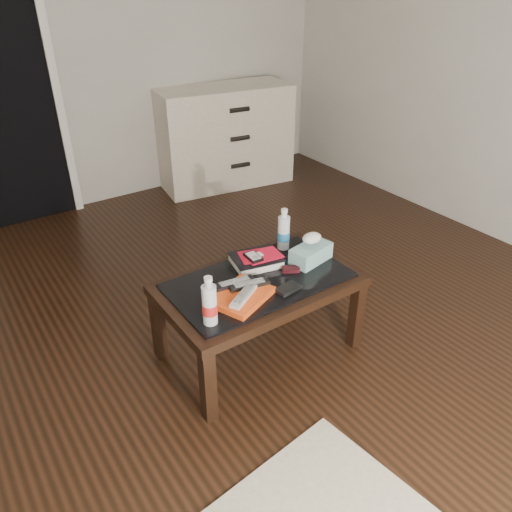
# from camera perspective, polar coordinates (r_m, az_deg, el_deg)

# --- Properties ---
(ground) EXTENTS (5.00, 5.00, 0.00)m
(ground) POSITION_cam_1_polar(r_m,az_deg,el_deg) (2.66, -3.52, -13.32)
(ground) COLOR black
(ground) RESTS_ON ground
(room_shell) EXTENTS (5.00, 5.00, 5.00)m
(room_shell) POSITION_cam_1_polar(r_m,az_deg,el_deg) (1.93, -5.16, 23.86)
(room_shell) COLOR beige
(room_shell) RESTS_ON ground
(coffee_table) EXTENTS (1.00, 0.60, 0.46)m
(coffee_table) POSITION_cam_1_polar(r_m,az_deg,el_deg) (2.55, 0.33, -3.87)
(coffee_table) COLOR black
(coffee_table) RESTS_ON ground
(dresser) EXTENTS (1.26, 0.67, 0.90)m
(dresser) POSITION_cam_1_polar(r_m,az_deg,el_deg) (4.75, -3.59, 13.47)
(dresser) COLOR silver
(dresser) RESTS_ON ground
(magazines) EXTENTS (0.34, 0.30, 0.03)m
(magazines) POSITION_cam_1_polar(r_m,az_deg,el_deg) (2.37, -1.64, -4.64)
(magazines) COLOR #E44B15
(magazines) RESTS_ON coffee_table
(remote_silver) EXTENTS (0.20, 0.15, 0.02)m
(remote_silver) POSITION_cam_1_polar(r_m,az_deg,el_deg) (2.33, -1.42, -4.56)
(remote_silver) COLOR #B9B8BE
(remote_silver) RESTS_ON magazines
(remote_black_front) EXTENTS (0.21, 0.10, 0.02)m
(remote_black_front) POSITION_cam_1_polar(r_m,az_deg,el_deg) (2.41, -0.77, -3.23)
(remote_black_front) COLOR black
(remote_black_front) RESTS_ON magazines
(remote_black_back) EXTENTS (0.21, 0.08, 0.02)m
(remote_black_back) POSITION_cam_1_polar(r_m,az_deg,el_deg) (2.42, -2.46, -3.05)
(remote_black_back) COLOR black
(remote_black_back) RESTS_ON magazines
(textbook) EXTENTS (0.29, 0.25, 0.05)m
(textbook) POSITION_cam_1_polar(r_m,az_deg,el_deg) (2.63, 0.00, -0.49)
(textbook) COLOR black
(textbook) RESTS_ON coffee_table
(dvd_mailers) EXTENTS (0.22, 0.18, 0.01)m
(dvd_mailers) POSITION_cam_1_polar(r_m,az_deg,el_deg) (2.62, 0.21, 0.09)
(dvd_mailers) COLOR red
(dvd_mailers) RESTS_ON textbook
(ipod) EXTENTS (0.07, 0.11, 0.02)m
(ipod) POSITION_cam_1_polar(r_m,az_deg,el_deg) (2.59, -0.32, -0.09)
(ipod) COLOR black
(ipod) RESTS_ON dvd_mailers
(flip_phone) EXTENTS (0.10, 0.09, 0.02)m
(flip_phone) POSITION_cam_1_polar(r_m,az_deg,el_deg) (2.58, 4.01, -1.51)
(flip_phone) COLOR black
(flip_phone) RESTS_ON coffee_table
(wallet) EXTENTS (0.13, 0.08, 0.02)m
(wallet) POSITION_cam_1_polar(r_m,az_deg,el_deg) (2.44, 3.68, -3.74)
(wallet) COLOR black
(wallet) RESTS_ON coffee_table
(water_bottle_left) EXTENTS (0.07, 0.07, 0.24)m
(water_bottle_left) POSITION_cam_1_polar(r_m,az_deg,el_deg) (2.17, -5.36, -5.07)
(water_bottle_left) COLOR silver
(water_bottle_left) RESTS_ON coffee_table
(water_bottle_right) EXTENTS (0.08, 0.08, 0.24)m
(water_bottle_right) POSITION_cam_1_polar(r_m,az_deg,el_deg) (2.74, 3.19, 3.12)
(water_bottle_right) COLOR white
(water_bottle_right) RESTS_ON coffee_table
(tissue_box) EXTENTS (0.25, 0.16, 0.09)m
(tissue_box) POSITION_cam_1_polar(r_m,az_deg,el_deg) (2.66, 6.29, 0.27)
(tissue_box) COLOR teal
(tissue_box) RESTS_ON coffee_table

